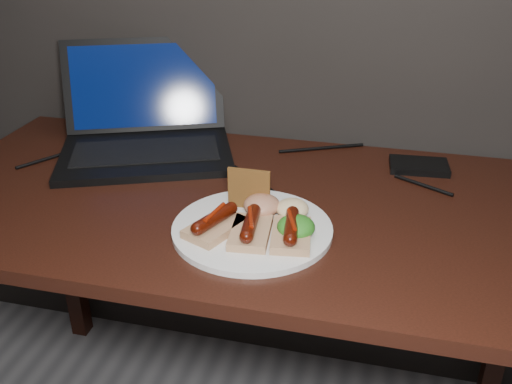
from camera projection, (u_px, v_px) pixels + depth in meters
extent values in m
cube|color=#35150D|center=(241.00, 204.00, 1.21)|extent=(1.40, 0.70, 0.03)
cube|color=#35150D|center=(67.00, 241.00, 1.78)|extent=(0.05, 0.05, 0.72)
cube|color=#35150D|center=(509.00, 304.00, 1.51)|extent=(0.05, 0.05, 0.72)
cube|color=black|center=(146.00, 155.00, 1.39)|extent=(0.48, 0.41, 0.02)
cube|color=black|center=(146.00, 151.00, 1.38)|extent=(0.38, 0.27, 0.00)
cube|color=black|center=(144.00, 85.00, 1.49)|extent=(0.41, 0.24, 0.23)
cube|color=#081A52|center=(144.00, 85.00, 1.49)|extent=(0.37, 0.21, 0.20)
cube|color=black|center=(419.00, 166.00, 1.33)|extent=(0.14, 0.09, 0.02)
cylinder|color=black|center=(257.00, 181.00, 1.27)|extent=(0.14, 0.13, 0.01)
cylinder|color=black|center=(321.00, 148.00, 1.44)|extent=(0.20, 0.10, 0.01)
cylinder|color=black|center=(423.00, 185.00, 1.25)|extent=(0.13, 0.07, 0.01)
cylinder|color=black|center=(56.00, 156.00, 1.39)|extent=(0.11, 0.17, 0.01)
cylinder|color=white|center=(252.00, 229.00, 1.08)|extent=(0.37, 0.37, 0.01)
cube|color=tan|center=(215.00, 228.00, 1.06)|extent=(0.11, 0.13, 0.02)
cylinder|color=#4E1105|center=(215.00, 218.00, 1.05)|extent=(0.06, 0.10, 0.02)
sphere|color=#4E1105|center=(197.00, 229.00, 1.02)|extent=(0.02, 0.02, 0.02)
sphere|color=#4E1105|center=(231.00, 208.00, 1.08)|extent=(0.03, 0.02, 0.02)
cylinder|color=maroon|center=(215.00, 212.00, 1.05)|extent=(0.02, 0.07, 0.01)
cube|color=tan|center=(251.00, 233.00, 1.04)|extent=(0.08, 0.12, 0.02)
cylinder|color=#4E1105|center=(250.00, 223.00, 1.04)|extent=(0.03, 0.10, 0.02)
sphere|color=#4E1105|center=(246.00, 237.00, 0.99)|extent=(0.02, 0.02, 0.02)
sphere|color=#4E1105|center=(254.00, 210.00, 1.08)|extent=(0.03, 0.02, 0.02)
cylinder|color=maroon|center=(250.00, 217.00, 1.03)|extent=(0.03, 0.07, 0.01)
cube|color=tan|center=(291.00, 235.00, 1.04)|extent=(0.09, 0.12, 0.02)
cylinder|color=#4E1105|center=(291.00, 225.00, 1.03)|extent=(0.04, 0.10, 0.02)
sphere|color=#4E1105|center=(290.00, 240.00, 0.99)|extent=(0.03, 0.02, 0.02)
sphere|color=#4E1105|center=(293.00, 213.00, 1.07)|extent=(0.03, 0.02, 0.02)
cylinder|color=maroon|center=(292.00, 220.00, 1.02)|extent=(0.03, 0.07, 0.01)
cube|color=brown|center=(249.00, 189.00, 1.12)|extent=(0.09, 0.01, 0.08)
ellipsoid|color=#196013|center=(296.00, 227.00, 1.04)|extent=(0.07, 0.07, 0.04)
ellipsoid|color=maroon|center=(262.00, 205.00, 1.11)|extent=(0.07, 0.07, 0.04)
ellipsoid|color=silver|center=(292.00, 209.00, 1.10)|extent=(0.06, 0.06, 0.04)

